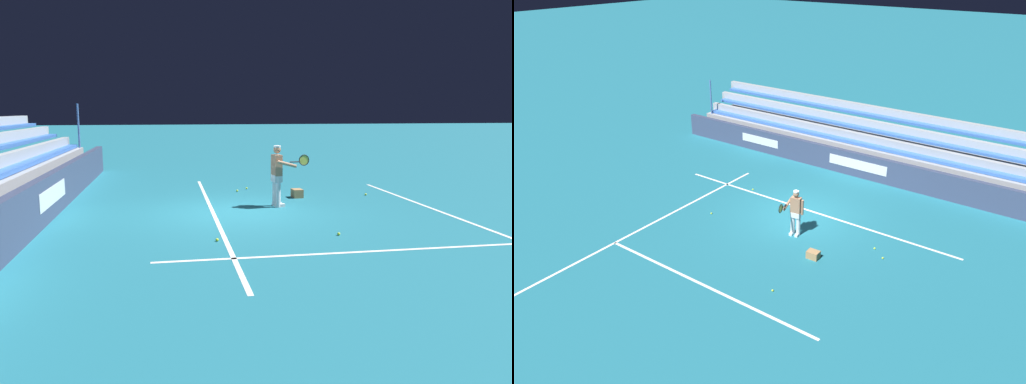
{
  "view_description": "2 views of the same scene",
  "coord_description": "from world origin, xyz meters",
  "views": [
    {
      "loc": [
        12.85,
        -1.64,
        2.69
      ],
      "look_at": [
        0.55,
        0.54,
        0.63
      ],
      "focal_mm": 35.0,
      "sensor_mm": 36.0,
      "label": 1
    },
    {
      "loc": [
        -8.93,
        14.34,
        9.05
      ],
      "look_at": [
        0.34,
        1.53,
        1.47
      ],
      "focal_mm": 35.0,
      "sensor_mm": 36.0,
      "label": 2
    }
  ],
  "objects": [
    {
      "name": "ground_plane",
      "position": [
        0.0,
        0.0,
        0.0
      ],
      "size": [
        160.0,
        160.0,
        0.0
      ],
      "primitive_type": "plane",
      "color": "#1E6B7F"
    },
    {
      "name": "court_baseline_white",
      "position": [
        0.0,
        -0.5,
        0.0
      ],
      "size": [
        12.0,
        0.1,
        0.01
      ],
      "primitive_type": "cube",
      "color": "white",
      "rests_on": "ground"
    },
    {
      "name": "court_sideline_white",
      "position": [
        4.11,
        4.0,
        0.0
      ],
      "size": [
        0.1,
        12.0,
        0.01
      ],
      "primitive_type": "cube",
      "color": "white",
      "rests_on": "ground"
    },
    {
      "name": "court_service_line_white",
      "position": [
        0.0,
        5.5,
        0.0
      ],
      "size": [
        8.22,
        0.1,
        0.01
      ],
      "primitive_type": "cube",
      "color": "white",
      "rests_on": "ground"
    },
    {
      "name": "back_wall_sponsor_board",
      "position": [
        0.01,
        -4.6,
        0.55
      ],
      "size": [
        20.09,
        0.25,
        1.1
      ],
      "color": "#384260",
      "rests_on": "ground"
    },
    {
      "name": "bleacher_stand",
      "position": [
        0.0,
        -6.43,
        0.73
      ],
      "size": [
        19.08,
        2.4,
        2.95
      ],
      "color": "#9EA3A8",
      "rests_on": "ground"
    },
    {
      "name": "tennis_player",
      "position": [
        -0.63,
        1.37,
        0.89
      ],
      "size": [
        0.59,
        1.04,
        1.71
      ],
      "color": "silver",
      "rests_on": "ground"
    },
    {
      "name": "ball_box_cardboard",
      "position": [
        -1.95,
        2.29,
        0.13
      ],
      "size": [
        0.41,
        0.32,
        0.26
      ],
      "primitive_type": "cube",
      "rotation": [
        0.0,
        0.0,
        0.05
      ],
      "color": "#A87F51",
      "rests_on": "ground"
    },
    {
      "name": "tennis_ball_midcourt",
      "position": [
        2.82,
        1.96,
        0.03
      ],
      "size": [
        0.07,
        0.07,
        0.07
      ],
      "primitive_type": "sphere",
      "color": "#CCE533",
      "rests_on": "ground"
    },
    {
      "name": "tennis_ball_on_baseline",
      "position": [
        -3.83,
        0.99,
        0.03
      ],
      "size": [
        0.07,
        0.07,
        0.07
      ],
      "primitive_type": "sphere",
      "color": "#CCE533",
      "rests_on": "ground"
    },
    {
      "name": "tennis_ball_far_right",
      "position": [
        -3.36,
        0.6,
        0.03
      ],
      "size": [
        0.07,
        0.07,
        0.07
      ],
      "primitive_type": "sphere",
      "color": "#CCE533",
      "rests_on": "ground"
    },
    {
      "name": "tennis_ball_toward_net",
      "position": [
        2.84,
        -0.68,
        0.03
      ],
      "size": [
        0.07,
        0.07,
        0.07
      ],
      "primitive_type": "sphere",
      "color": "#CCE533",
      "rests_on": "ground"
    },
    {
      "name": "tennis_ball_stray_back",
      "position": [
        -1.92,
        4.53,
        0.03
      ],
      "size": [
        0.07,
        0.07,
        0.07
      ],
      "primitive_type": "sphere",
      "color": "#CCE533",
      "rests_on": "ground"
    }
  ]
}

